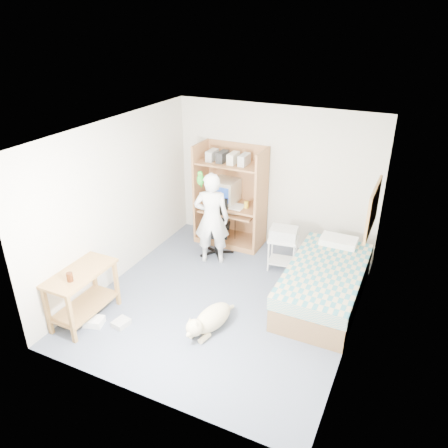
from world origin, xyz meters
name	(u,v)px	position (x,y,z in m)	size (l,w,h in m)	color
floor	(225,300)	(0.00, 0.00, 0.00)	(4.00, 4.00, 0.00)	#4D5669
wall_back	(275,178)	(0.00, 2.00, 1.25)	(3.60, 0.02, 2.50)	beige
wall_right	(361,252)	(1.80, 0.00, 1.25)	(0.02, 4.00, 2.50)	beige
wall_left	(117,202)	(-1.80, 0.00, 1.25)	(0.02, 4.00, 2.50)	beige
ceiling	(225,132)	(0.00, 0.00, 2.50)	(3.60, 4.00, 0.02)	white
computer_hutch	(231,200)	(-0.70, 1.74, 0.82)	(1.20, 0.63, 1.80)	brown
bed	(324,284)	(1.30, 0.62, 0.29)	(1.02, 2.02, 0.66)	brown
side_desk	(82,288)	(-1.55, -1.20, 0.49)	(0.50, 1.00, 0.75)	olive
corkboard	(373,209)	(1.77, 0.90, 1.45)	(0.04, 0.94, 0.66)	olive
office_chair	(216,235)	(-0.76, 1.24, 0.34)	(0.54, 0.55, 0.95)	black
person	(212,219)	(-0.69, 0.94, 0.79)	(0.57, 0.38, 1.58)	white
parrot	(200,179)	(-0.89, 0.96, 1.44)	(0.12, 0.20, 0.32)	#148C20
dog	(210,319)	(0.10, -0.67, 0.16)	(0.44, 0.98, 0.37)	beige
printer_cart	(283,248)	(0.46, 1.22, 0.37)	(0.51, 0.43, 0.55)	silver
printer	(284,233)	(0.46, 1.22, 0.64)	(0.42, 0.32, 0.18)	#B9BAB4
crt_monitor	(225,191)	(-0.82, 1.75, 0.97)	(0.44, 0.47, 0.40)	beige
keyboard	(227,211)	(-0.71, 1.58, 0.67)	(0.45, 0.16, 0.03)	beige
pencil_cup	(246,205)	(-0.37, 1.65, 0.82)	(0.08, 0.08, 0.12)	gold
drink_glass	(70,277)	(-1.50, -1.42, 0.81)	(0.08, 0.08, 0.12)	#3E1B0A
floor_box_a	(94,322)	(-1.36, -1.27, 0.05)	(0.25, 0.20, 0.10)	white
floor_box_b	(121,323)	(-1.02, -1.13, 0.04)	(0.18, 0.22, 0.08)	#ADACA8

